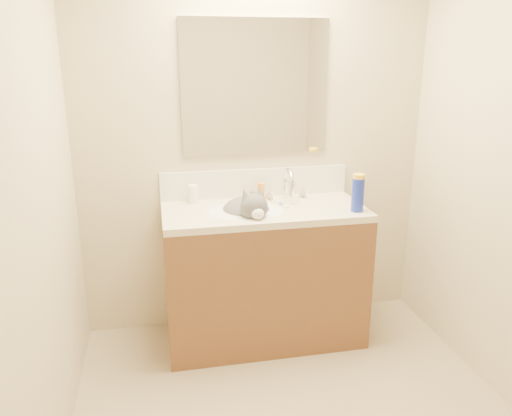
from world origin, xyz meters
name	(u,v)px	position (x,y,z in m)	size (l,w,h in m)	color
room_shell	(322,124)	(0.00, 0.00, 1.49)	(2.24, 2.54, 2.52)	#C0AF8F
vanity_cabinet	(264,277)	(0.00, 0.97, 0.41)	(1.20, 0.55, 0.82)	brown
counter_slab	(264,211)	(0.00, 0.97, 0.84)	(1.20, 0.55, 0.04)	beige
basin	(245,222)	(-0.12, 0.94, 0.79)	(0.45, 0.36, 0.14)	white
faucet	(288,187)	(0.18, 1.11, 0.95)	(0.28, 0.20, 0.21)	silver
cat	(248,214)	(-0.10, 0.96, 0.83)	(0.37, 0.44, 0.33)	#4A484A
backsplash	(255,183)	(0.00, 1.24, 0.95)	(1.20, 0.02, 0.18)	silver
mirror	(255,88)	(0.00, 1.24, 1.54)	(0.90, 0.02, 0.80)	white
pill_bottle	(193,194)	(-0.40, 1.17, 0.92)	(0.06, 0.06, 0.11)	white
pill_label	(193,196)	(-0.40, 1.17, 0.90)	(0.06, 0.06, 0.04)	orange
silver_jar	(252,195)	(-0.03, 1.17, 0.89)	(0.05, 0.05, 0.06)	#B7B7BC
amber_bottle	(261,191)	(0.02, 1.16, 0.91)	(0.04, 0.04, 0.11)	orange
toothbrush	(282,204)	(0.12, 1.02, 0.87)	(0.02, 0.14, 0.01)	white
toothbrush_head	(282,204)	(0.12, 1.02, 0.87)	(0.02, 0.03, 0.02)	#6E9EEA
spray_can	(358,195)	(0.52, 0.81, 0.96)	(0.07, 0.07, 0.20)	#1726A3
spray_cap	(359,178)	(0.52, 0.81, 1.06)	(0.07, 0.07, 0.04)	yellow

